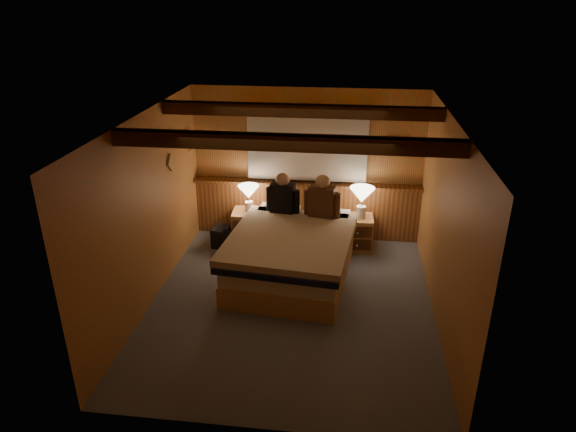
% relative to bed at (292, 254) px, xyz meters
% --- Properties ---
extents(floor, '(4.20, 4.20, 0.00)m').
position_rel_bed_xyz_m(floor, '(0.07, -0.65, -0.37)').
color(floor, '#575D67').
rests_on(floor, ground).
extents(ceiling, '(4.20, 4.20, 0.00)m').
position_rel_bed_xyz_m(ceiling, '(0.07, -0.65, 2.03)').
color(ceiling, '#DEAB53').
rests_on(ceiling, wall_back).
extents(wall_back, '(3.60, 0.00, 3.60)m').
position_rel_bed_xyz_m(wall_back, '(0.07, 1.45, 0.83)').
color(wall_back, '#C47E46').
rests_on(wall_back, floor).
extents(wall_left, '(0.00, 4.20, 4.20)m').
position_rel_bed_xyz_m(wall_left, '(-1.73, -0.65, 0.83)').
color(wall_left, '#C47E46').
rests_on(wall_left, floor).
extents(wall_right, '(0.00, 4.20, 4.20)m').
position_rel_bed_xyz_m(wall_right, '(1.87, -0.65, 0.83)').
color(wall_right, '#C47E46').
rests_on(wall_right, floor).
extents(wall_front, '(3.60, 0.00, 3.60)m').
position_rel_bed_xyz_m(wall_front, '(0.07, -2.75, 0.83)').
color(wall_front, '#C47E46').
rests_on(wall_front, floor).
extents(wainscot, '(3.60, 0.23, 0.94)m').
position_rel_bed_xyz_m(wainscot, '(0.07, 1.39, 0.12)').
color(wainscot, brown).
rests_on(wainscot, wall_back).
extents(curtain_window, '(2.18, 0.09, 1.11)m').
position_rel_bed_xyz_m(curtain_window, '(0.07, 1.38, 1.16)').
color(curtain_window, '#442411').
rests_on(curtain_window, wall_back).
extents(ceiling_beams, '(3.60, 1.65, 0.16)m').
position_rel_bed_xyz_m(ceiling_beams, '(0.07, -0.50, 1.94)').
color(ceiling_beams, '#442411').
rests_on(ceiling_beams, ceiling).
extents(coat_rail, '(0.05, 0.55, 0.24)m').
position_rel_bed_xyz_m(coat_rail, '(-1.65, 0.93, 1.30)').
color(coat_rail, white).
rests_on(coat_rail, wall_left).
extents(framed_print, '(0.30, 0.04, 0.25)m').
position_rel_bed_xyz_m(framed_print, '(1.42, 1.43, 1.18)').
color(framed_print, tan).
rests_on(framed_print, wall_back).
extents(bed, '(1.79, 2.21, 0.70)m').
position_rel_bed_xyz_m(bed, '(0.00, 0.00, 0.00)').
color(bed, tan).
rests_on(bed, floor).
extents(nightstand_left, '(0.52, 0.47, 0.54)m').
position_rel_bed_xyz_m(nightstand_left, '(-0.80, 1.00, -0.09)').
color(nightstand_left, tan).
rests_on(nightstand_left, floor).
extents(nightstand_right, '(0.49, 0.45, 0.52)m').
position_rel_bed_xyz_m(nightstand_right, '(0.90, 1.03, -0.10)').
color(nightstand_right, tan).
rests_on(nightstand_right, floor).
extents(lamp_left, '(0.33, 0.33, 0.43)m').
position_rel_bed_xyz_m(lamp_left, '(-0.79, 1.01, 0.48)').
color(lamp_left, silver).
rests_on(lamp_left, nightstand_left).
extents(lamp_right, '(0.37, 0.37, 0.49)m').
position_rel_bed_xyz_m(lamp_right, '(0.94, 1.02, 0.50)').
color(lamp_right, silver).
rests_on(lamp_right, nightstand_right).
extents(person_left, '(0.51, 0.26, 0.63)m').
position_rel_bed_xyz_m(person_left, '(-0.22, 0.71, 0.58)').
color(person_left, black).
rests_on(person_left, bed).
extents(person_right, '(0.53, 0.28, 0.65)m').
position_rel_bed_xyz_m(person_right, '(0.37, 0.62, 0.59)').
color(person_right, '#482B1C').
rests_on(person_right, bed).
extents(duffel_bag, '(0.58, 0.41, 0.38)m').
position_rel_bed_xyz_m(duffel_bag, '(-1.07, 0.81, -0.20)').
color(duffel_bag, black).
rests_on(duffel_bag, floor).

